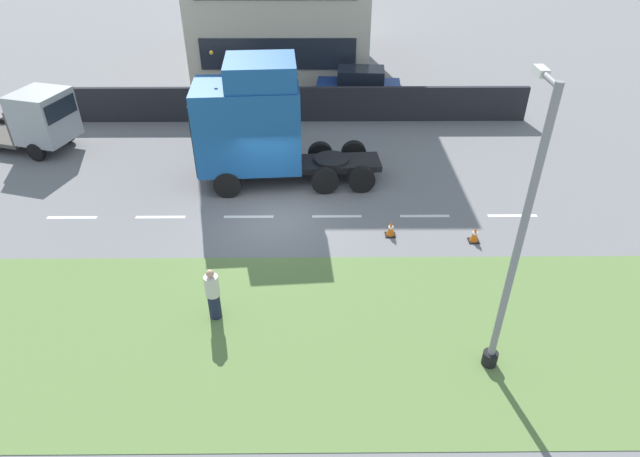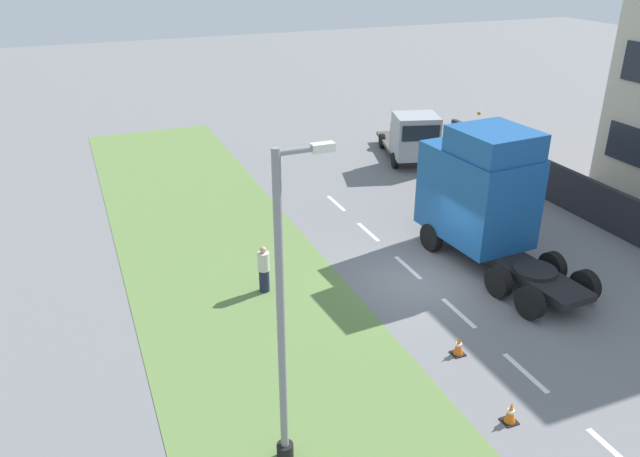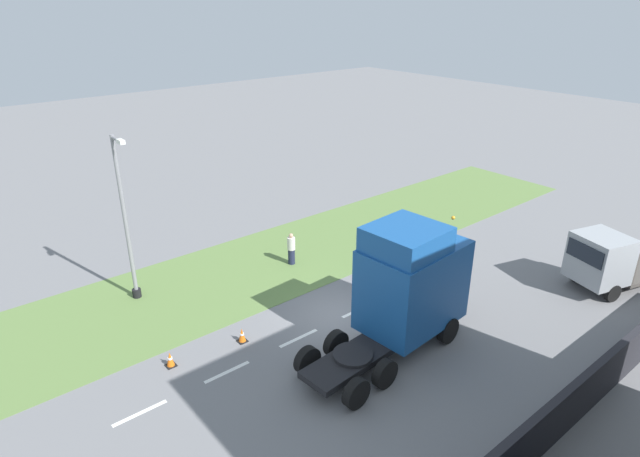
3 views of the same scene
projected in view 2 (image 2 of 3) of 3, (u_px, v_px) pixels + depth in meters
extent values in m
plane|color=slate|center=(421.00, 279.00, 21.45)|extent=(120.00, 120.00, 0.00)
cube|color=#607F42|center=(253.00, 315.00, 19.40)|extent=(7.00, 44.00, 0.01)
cube|color=white|center=(618.00, 455.00, 14.16)|extent=(0.16, 1.80, 0.00)
cube|color=white|center=(525.00, 373.00, 16.84)|extent=(0.16, 1.80, 0.00)
cube|color=white|center=(459.00, 313.00, 19.52)|extent=(0.16, 1.80, 0.00)
cube|color=white|center=(408.00, 267.00, 22.21)|extent=(0.16, 1.80, 0.00)
cube|color=white|center=(368.00, 232.00, 24.89)|extent=(0.16, 1.80, 0.00)
cube|color=white|center=(336.00, 203.00, 27.57)|extent=(0.16, 1.80, 0.00)
cube|color=#232328|center=(624.00, 216.00, 24.17)|extent=(0.25, 24.00, 1.71)
cube|color=black|center=(501.00, 255.00, 21.66)|extent=(1.88, 7.18, 0.24)
cube|color=#195199|center=(477.00, 194.00, 22.23)|extent=(2.80, 4.07, 3.19)
cube|color=black|center=(442.00, 193.00, 24.14)|extent=(2.15, 0.21, 1.79)
cube|color=black|center=(445.00, 159.00, 23.54)|extent=(2.28, 0.22, 1.02)
cube|color=#195199|center=(495.00, 143.00, 20.88)|extent=(2.58, 2.70, 0.90)
sphere|color=orange|center=(479.00, 113.00, 22.37)|extent=(0.14, 0.14, 0.14)
cylinder|color=black|center=(535.00, 270.00, 20.28)|extent=(1.49, 1.49, 0.12)
cylinder|color=black|center=(431.00, 237.00, 23.27)|extent=(0.39, 1.06, 1.04)
cylinder|color=black|center=(481.00, 225.00, 24.20)|extent=(0.39, 1.06, 1.04)
cylinder|color=black|center=(499.00, 282.00, 20.24)|extent=(0.39, 1.06, 1.04)
cylinder|color=black|center=(552.00, 267.00, 21.17)|extent=(0.39, 1.06, 1.04)
cylinder|color=black|center=(530.00, 303.00, 19.09)|extent=(0.39, 1.06, 1.04)
cylinder|color=black|center=(585.00, 286.00, 20.02)|extent=(0.39, 1.06, 1.04)
cube|color=#999EA3|center=(415.00, 136.00, 31.22)|extent=(2.57, 2.48, 2.13)
cube|color=black|center=(421.00, 133.00, 30.13)|extent=(1.79, 0.55, 0.77)
cube|color=#4C4742|center=(402.00, 142.00, 34.25)|extent=(3.04, 4.11, 0.18)
cube|color=#4C4742|center=(410.00, 136.00, 32.28)|extent=(2.05, 0.68, 1.49)
cylinder|color=black|center=(432.00, 159.00, 31.84)|extent=(0.45, 0.84, 0.80)
cylinder|color=black|center=(395.00, 160.00, 31.65)|extent=(0.45, 0.84, 0.80)
cylinder|color=black|center=(416.00, 140.00, 34.88)|extent=(0.45, 0.84, 0.80)
cylinder|color=black|center=(382.00, 141.00, 34.70)|extent=(0.45, 0.84, 0.80)
cylinder|color=black|center=(285.00, 451.00, 14.00)|extent=(0.38, 0.38, 0.40)
cylinder|color=gray|center=(281.00, 322.00, 12.54)|extent=(0.17, 0.17, 7.30)
cylinder|color=gray|center=(300.00, 150.00, 11.19)|extent=(0.90, 0.12, 0.12)
cube|color=silver|center=(323.00, 147.00, 11.34)|extent=(0.44, 0.20, 0.16)
cylinder|color=#1E233D|center=(264.00, 281.00, 20.56)|extent=(0.34, 0.34, 0.80)
cylinder|color=beige|center=(263.00, 261.00, 20.26)|extent=(0.39, 0.39, 0.63)
sphere|color=tan|center=(263.00, 250.00, 20.08)|extent=(0.22, 0.22, 0.22)
cube|color=black|center=(509.00, 421.00, 15.13)|extent=(0.36, 0.36, 0.03)
cone|color=orange|center=(511.00, 412.00, 15.01)|extent=(0.28, 0.28, 0.55)
cylinder|color=white|center=(511.00, 411.00, 14.99)|extent=(0.17, 0.17, 0.07)
cube|color=black|center=(458.00, 354.00, 17.59)|extent=(0.36, 0.36, 0.03)
cone|color=orange|center=(459.00, 345.00, 17.47)|extent=(0.28, 0.28, 0.55)
cylinder|color=white|center=(459.00, 344.00, 17.46)|extent=(0.17, 0.17, 0.07)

